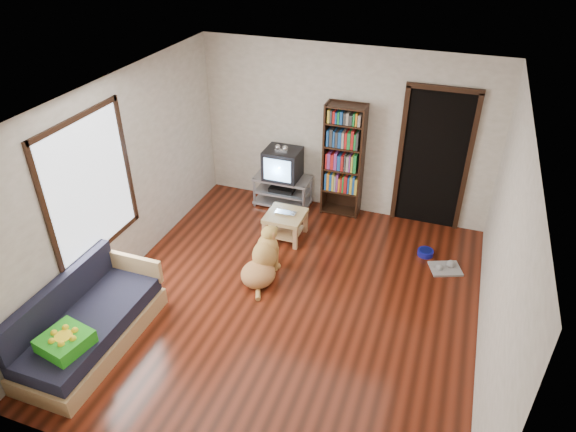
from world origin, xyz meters
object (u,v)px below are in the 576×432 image
(coffee_table, at_px, (285,221))
(tv_stand, at_px, (283,190))
(laptop, at_px, (285,214))
(crt_tv, at_px, (283,163))
(green_cushion, at_px, (65,341))
(dog_bowl, at_px, (425,253))
(grey_rag, at_px, (445,269))
(bookshelf, at_px, (344,155))
(sofa, at_px, (89,325))
(dog, at_px, (263,261))

(coffee_table, bearing_deg, tv_stand, 112.42)
(laptop, distance_m, crt_tv, 1.06)
(green_cushion, bearing_deg, laptop, 79.81)
(dog_bowl, xyz_separation_m, grey_rag, (0.30, -0.25, -0.03))
(bookshelf, bearing_deg, sofa, -117.32)
(bookshelf, height_order, dog, bookshelf)
(bookshelf, relative_size, coffee_table, 3.27)
(laptop, height_order, grey_rag, laptop)
(sofa, xyz_separation_m, coffee_table, (1.34, 2.74, 0.02))
(grey_rag, xyz_separation_m, dog, (-2.28, -0.98, 0.25))
(dog_bowl, bearing_deg, tv_stand, 164.76)
(tv_stand, height_order, sofa, sofa)
(green_cushion, bearing_deg, sofa, 116.06)
(bookshelf, relative_size, dog, 2.04)
(laptop, xyz_separation_m, sofa, (-1.34, -2.71, -0.15))
(laptop, bearing_deg, coffee_table, 87.90)
(crt_tv, distance_m, dog, 2.01)
(tv_stand, bearing_deg, laptop, -68.25)
(tv_stand, xyz_separation_m, bookshelf, (0.95, 0.09, 0.73))
(green_cushion, distance_m, dog, 2.55)
(dog_bowl, xyz_separation_m, bookshelf, (-1.44, 0.74, 0.96))
(laptop, relative_size, dog, 0.35)
(laptop, relative_size, sofa, 0.17)
(dog_bowl, height_order, bookshelf, bookshelf)
(tv_stand, distance_m, dog, 1.93)
(dog_bowl, relative_size, coffee_table, 0.40)
(grey_rag, bearing_deg, sofa, -143.29)
(dog_bowl, bearing_deg, grey_rag, -39.81)
(green_cushion, relative_size, dog_bowl, 2.02)
(crt_tv, relative_size, coffee_table, 1.05)
(sofa, distance_m, dog, 2.23)
(crt_tv, xyz_separation_m, sofa, (-0.97, -3.65, -0.48))
(green_cushion, xyz_separation_m, dog, (1.26, 2.20, -0.23))
(grey_rag, xyz_separation_m, sofa, (-3.66, -2.73, 0.25))
(laptop, relative_size, grey_rag, 0.76)
(dog, bearing_deg, crt_tv, 102.17)
(bookshelf, bearing_deg, dog_bowl, -27.36)
(tv_stand, bearing_deg, bookshelf, 5.63)
(green_cushion, bearing_deg, coffee_table, 79.99)
(bookshelf, distance_m, coffee_table, 1.35)
(green_cushion, distance_m, bookshelf, 4.58)
(crt_tv, xyz_separation_m, coffee_table, (0.37, -0.91, -0.46))
(grey_rag, xyz_separation_m, tv_stand, (-2.69, 0.90, 0.25))
(sofa, height_order, coffee_table, sofa)
(tv_stand, bearing_deg, green_cushion, -101.75)
(green_cushion, relative_size, bookshelf, 0.25)
(grey_rag, relative_size, crt_tv, 0.69)
(green_cushion, height_order, bookshelf, bookshelf)
(green_cushion, distance_m, tv_stand, 4.18)
(crt_tv, distance_m, sofa, 3.81)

